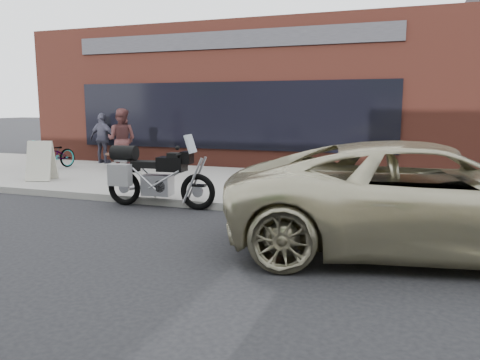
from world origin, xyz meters
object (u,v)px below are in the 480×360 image
minivan (429,198)px  motorcycle (152,176)px  cafe_patron_left (122,140)px  bicycle_front (53,154)px  cafe_table (118,154)px  cafe_patron_right (103,138)px  sandwich_sign (41,160)px

minivan → motorcycle: bearing=64.8°
motorcycle → minivan: minivan is taller
cafe_patron_left → bicycle_front: bearing=2.5°
minivan → cafe_table: size_ratio=7.13×
cafe_table → cafe_patron_right: (-1.11, 0.79, 0.41)m
motorcycle → sandwich_sign: 4.10m
minivan → sandwich_sign: bearing=63.2°
motorcycle → cafe_patron_left: cafe_patron_left is taller
bicycle_front → cafe_patron_left: size_ratio=0.93×
bicycle_front → sandwich_sign: (1.16, -1.72, 0.06)m
motorcycle → cafe_patron_right: size_ratio=1.43×
cafe_patron_right → motorcycle: bearing=136.3°
bicycle_front → cafe_table: 1.87m
motorcycle → bicycle_front: motorcycle is taller
motorcycle → sandwich_sign: (-3.91, 1.26, 0.01)m
bicycle_front → cafe_patron_left: (2.10, 0.42, 0.45)m
bicycle_front → motorcycle: bearing=-23.6°
sandwich_sign → bicycle_front: bearing=106.5°
motorcycle → cafe_table: bearing=127.8°
cafe_patron_left → cafe_patron_right: cafe_patron_left is taller
cafe_patron_left → sandwich_sign: bearing=57.4°
cafe_patron_left → cafe_patron_right: (-1.61, 1.33, -0.08)m
cafe_patron_right → cafe_patron_left: bearing=142.7°
sandwich_sign → cafe_patron_left: cafe_patron_left is taller
motorcycle → cafe_patron_left: bearing=127.6°
bicycle_front → cafe_patron_right: size_ratio=1.02×
minivan → sandwich_sign: size_ratio=5.57×
sandwich_sign → cafe_table: 2.72m
motorcycle → cafe_table: 5.25m
cafe_patron_right → sandwich_sign: bearing=103.1°
cafe_table → minivan: bearing=-31.5°
bicycle_front → sandwich_sign: bearing=-49.2°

